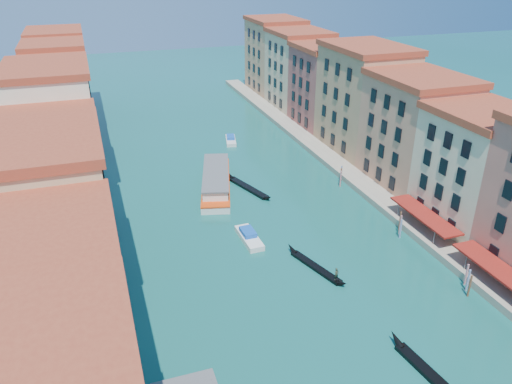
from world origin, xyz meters
The scene contains 11 objects.
left_bank_palazzos centered at (-26.00, 64.68, 9.71)m, with size 12.80×128.40×21.00m.
right_bank_palazzos centered at (30.00, 65.00, 9.75)m, with size 12.80×128.40×21.00m.
quay centered at (22.00, 65.00, 0.50)m, with size 4.00×140.00×1.00m, color gray.
restaurant_awnings centered at (22.19, 23.00, 2.99)m, with size 3.20×44.55×3.12m.
mooring_poles_right centered at (19.10, 28.80, 1.30)m, with size 1.44×54.24×3.20m.
vaporetto_far centered at (-1.68, 63.60, 1.33)m, with size 9.61×20.40×2.96m.
gondola_fore centered at (4.07, 35.86, 0.38)m, with size 4.24×11.01×2.25m.
gondola_right centered at (6.83, 15.31, 0.48)m, with size 2.64×12.70×2.53m.
gondola_far centered at (3.12, 61.36, 0.38)m, with size 5.13×12.78×1.87m.
motorboat_mid centered at (-1.78, 45.29, 0.54)m, with size 2.33×6.78×1.39m.
motorboat_far centered at (6.98, 84.52, 0.50)m, with size 3.31×6.54×1.30m.
Camera 1 is at (-20.15, -11.72, 36.27)m, focal length 35.00 mm.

